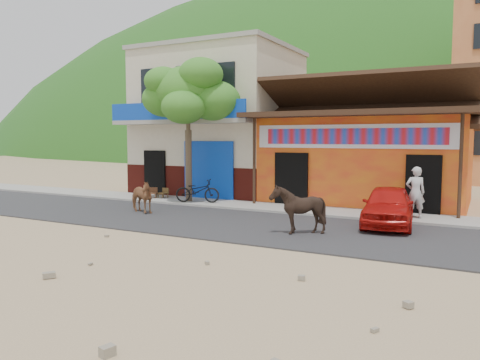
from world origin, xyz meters
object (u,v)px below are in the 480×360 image
(tree, at_px, (188,130))
(cafe_chair_right, at_px, (152,188))
(pedestrian, at_px, (415,192))
(cafe_chair_left, at_px, (163,189))
(scooter, at_px, (197,191))
(cow_dark, at_px, (298,209))
(cow_tan, at_px, (140,197))
(red_car, at_px, (388,206))

(tree, xyz_separation_m, cafe_chair_right, (-1.99, 0.05, -2.57))
(pedestrian, distance_m, cafe_chair_left, 10.73)
(pedestrian, bearing_deg, tree, -22.13)
(tree, relative_size, scooter, 3.25)
(tree, xyz_separation_m, cow_dark, (6.43, -3.95, -2.36))
(tree, distance_m, cow_tan, 3.95)
(pedestrian, bearing_deg, cow_tan, -3.65)
(tree, distance_m, cow_dark, 7.90)
(pedestrian, distance_m, cafe_chair_right, 11.10)
(cafe_chair_right, bearing_deg, tree, -29.68)
(cafe_chair_right, bearing_deg, red_car, -36.05)
(cow_tan, bearing_deg, pedestrian, -54.99)
(red_car, xyz_separation_m, scooter, (-7.87, 1.12, -0.06))
(cow_tan, height_order, red_car, red_car)
(tree, bearing_deg, pedestrian, -0.30)
(cafe_chair_right, bearing_deg, scooter, -34.94)
(cow_tan, relative_size, cow_dark, 0.99)
(cafe_chair_left, xyz_separation_m, cafe_chair_right, (-0.37, -0.27, 0.02))
(scooter, xyz_separation_m, pedestrian, (8.50, 0.20, 0.38))
(cow_tan, height_order, pedestrian, pedestrian)
(tree, height_order, cafe_chair_left, tree)
(red_car, height_order, cafe_chair_right, red_car)
(scooter, height_order, cafe_chair_left, scooter)
(tree, relative_size, cafe_chair_right, 7.03)
(cow_tan, xyz_separation_m, pedestrian, (9.19, 3.02, 0.34))
(cow_dark, relative_size, red_car, 0.39)
(cafe_chair_right, bearing_deg, cafe_chair_left, 7.58)
(red_car, distance_m, cafe_chair_right, 10.56)
(tree, height_order, cow_dark, tree)
(red_car, bearing_deg, cow_tan, -175.82)
(cow_dark, relative_size, cafe_chair_right, 1.68)
(cow_tan, height_order, cafe_chair_left, cow_tan)
(scooter, bearing_deg, pedestrian, -107.77)
(cow_dark, xyz_separation_m, red_car, (2.04, 2.57, -0.09))
(pedestrian, xyz_separation_m, cafe_chair_right, (-11.09, 0.10, -0.44))
(pedestrian, bearing_deg, cow_dark, 33.74)
(cow_tan, relative_size, cafe_chair_right, 1.66)
(scooter, height_order, cafe_chair_right, scooter)
(pedestrian, bearing_deg, scooter, -20.45)
(red_car, bearing_deg, pedestrian, 57.58)
(cow_tan, xyz_separation_m, cafe_chair_right, (-1.90, 3.11, -0.09))
(cafe_chair_left, distance_m, cafe_chair_right, 0.46)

